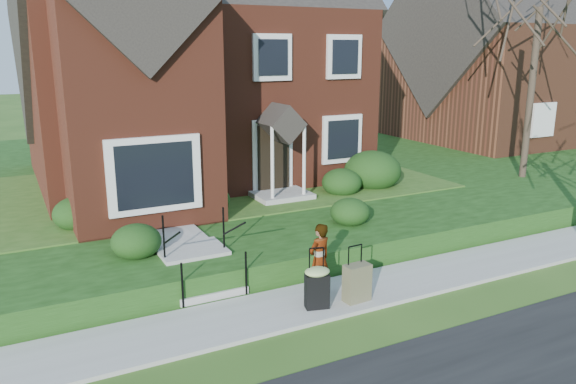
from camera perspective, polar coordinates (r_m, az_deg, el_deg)
ground at (r=11.59m, az=6.05°, el=-10.45°), size 120.00×120.00×0.00m
sidewalk at (r=11.57m, az=6.06°, el=-10.27°), size 60.00×1.60×0.08m
terrace at (r=22.45m, az=-0.53°, el=2.70°), size 44.00×20.00×0.60m
walkway at (r=14.77m, az=-12.94°, el=-2.59°), size 1.20×6.00×0.06m
main_house at (r=19.21m, az=-10.47°, el=15.40°), size 10.40×10.20×9.40m
neighbour_house at (r=29.45m, az=21.42°, el=14.22°), size 9.40×8.00×9.20m
front_steps at (r=11.95m, az=-9.06°, el=-7.29°), size 1.40×2.02×1.50m
foundation_shrubs at (r=16.01m, az=1.63°, el=0.85°), size 10.38×4.34×1.26m
woman at (r=11.14m, az=3.20°, el=-6.85°), size 0.62×0.49×1.48m
suitcase_black at (r=10.69m, az=2.97°, el=-9.42°), size 0.58×0.51×1.19m
suitcase_olive at (r=11.07m, az=7.02°, el=-9.12°), size 0.53×0.32×1.12m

